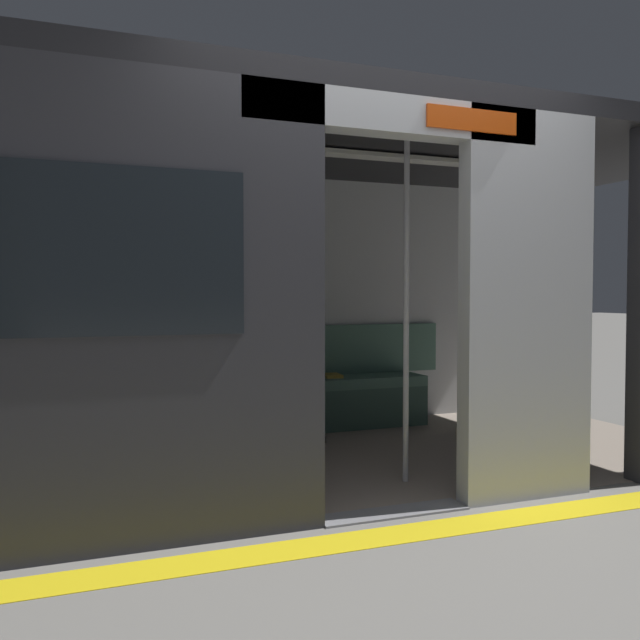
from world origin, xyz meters
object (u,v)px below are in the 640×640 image
at_px(bench_seat, 269,393).
at_px(handbag, 242,372).
at_px(person_seated, 292,355).
at_px(book, 332,376).
at_px(grab_pole_door, 301,309).
at_px(grab_pole_far, 406,307).
at_px(train_car, 307,243).

bearing_deg(bench_seat, handbag, -12.77).
bearing_deg(person_seated, book, -165.40).
distance_m(handbag, book, 0.82).
distance_m(bench_seat, grab_pole_door, 1.99).
xyz_separation_m(person_seated, grab_pole_far, (-0.18, 1.67, 0.43)).
bearing_deg(train_car, grab_pole_door, 67.19).
bearing_deg(grab_pole_far, book, -97.38).
bearing_deg(train_car, bench_seat, -92.64).
bearing_deg(handbag, bench_seat, 167.23).
height_order(bench_seat, handbag, handbag).
bearing_deg(handbag, book, -179.78).
distance_m(handbag, grab_pole_door, 1.95).
relative_size(handbag, grab_pole_door, 0.12).
bearing_deg(bench_seat, grab_pole_far, 101.97).
distance_m(person_seated, book, 0.47).
relative_size(person_seated, book, 5.35).
xyz_separation_m(handbag, book, (-0.82, -0.00, -0.07)).
height_order(book, grab_pole_door, grab_pole_door).
height_order(book, grab_pole_far, grab_pole_far).
height_order(person_seated, grab_pole_far, grab_pole_far).
xyz_separation_m(person_seated, handbag, (0.41, -0.10, -0.14)).
height_order(train_car, handbag, train_car).
bearing_deg(grab_pole_door, train_car, -112.81).
bearing_deg(bench_seat, person_seated, 164.04).
distance_m(train_car, person_seated, 1.35).
xyz_separation_m(bench_seat, grab_pole_door, (0.36, 1.81, 0.76)).
bearing_deg(grab_pole_far, train_car, -58.24).
xyz_separation_m(bench_seat, grab_pole_far, (-0.36, 1.72, 0.76)).
bearing_deg(train_car, book, -120.13).
bearing_deg(person_seated, grab_pole_far, 96.18).
bearing_deg(train_car, grab_pole_far, 121.76).
height_order(handbag, grab_pole_door, grab_pole_door).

